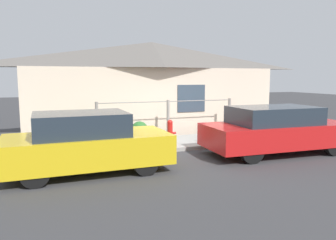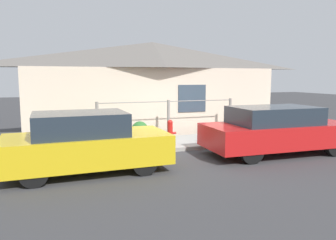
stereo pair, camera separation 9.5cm
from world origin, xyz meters
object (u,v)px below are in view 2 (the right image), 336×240
object	(u,v)px
potted_plant_by_fence	(83,137)
potted_plant_corner	(234,126)
fire_hydrant	(170,132)
potted_plant_near_hydrant	(140,131)
car_left	(86,143)
car_right	(277,130)

from	to	relation	value
potted_plant_by_fence	potted_plant_corner	bearing A→B (deg)	5.42
fire_hydrant	potted_plant_corner	xyz separation A→B (m)	(2.92, 1.13, -0.14)
fire_hydrant	potted_plant_near_hydrant	xyz separation A→B (m)	(-0.71, 0.86, -0.05)
car_left	car_right	size ratio (longest dim) A/B	0.86
car_left	car_right	bearing A→B (deg)	-0.67
car_left	fire_hydrant	xyz separation A→B (m)	(2.65, 1.64, -0.16)
car_right	fire_hydrant	size ratio (longest dim) A/B	5.58
car_right	potted_plant_by_fence	distance (m)	5.58
car_right	potted_plant_near_hydrant	distance (m)	4.14
car_left	potted_plant_near_hydrant	world-z (taller)	car_left
fire_hydrant	potted_plant_corner	world-z (taller)	fire_hydrant
car_left	potted_plant_by_fence	bearing A→B (deg)	85.67
car_right	potted_plant_by_fence	xyz separation A→B (m)	(-5.10, 2.25, -0.28)
fire_hydrant	potted_plant_near_hydrant	world-z (taller)	fire_hydrant
car_right	fire_hydrant	xyz separation A→B (m)	(-2.59, 1.64, -0.16)
potted_plant_near_hydrant	car_left	bearing A→B (deg)	-127.86
fire_hydrant	potted_plant_corner	distance (m)	3.14
car_right	fire_hydrant	bearing A→B (deg)	149.84
car_right	potted_plant_by_fence	world-z (taller)	car_right
car_left	car_right	distance (m)	5.24
potted_plant_by_fence	potted_plant_corner	distance (m)	5.45
potted_plant_near_hydrant	potted_plant_corner	distance (m)	3.64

